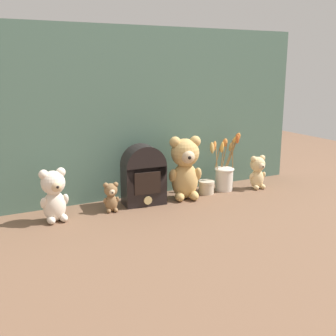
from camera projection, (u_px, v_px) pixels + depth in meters
The scene contains 9 objects.
ground_plane at pixel (170, 202), 1.94m from camera, with size 4.00×4.00×0.00m, color brown.
backdrop_wall at pixel (154, 113), 2.00m from camera, with size 1.60×0.02×0.79m.
teddy_bear_large at pixel (185, 167), 1.96m from camera, with size 0.17×0.15×0.30m.
teddy_bear_medium at pixel (54, 194), 1.68m from camera, with size 0.12×0.11×0.22m.
teddy_bear_small at pixel (258, 171), 2.14m from camera, with size 0.09×0.09×0.17m.
teddy_bear_tiny at pixel (111, 196), 1.81m from camera, with size 0.07×0.07×0.13m.
flower_vase at pixel (225, 172), 2.12m from camera, with size 0.18×0.13×0.29m.
vintage_radio at pixel (144, 175), 1.89m from camera, with size 0.20×0.12×0.27m.
decorative_tin_tall at pixel (206, 187), 2.07m from camera, with size 0.08×0.08×0.06m.
Camera 1 is at (-0.86, -1.64, 0.61)m, focal length 45.00 mm.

